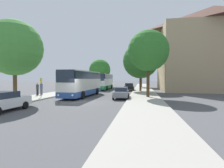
# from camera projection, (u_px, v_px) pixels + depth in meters

# --- Properties ---
(ground_plane) EXTENTS (300.00, 300.00, 0.00)m
(ground_plane) POSITION_uv_depth(u_px,v_px,m) (80.00, 102.00, 18.89)
(ground_plane) COLOR #4C4C4F
(ground_plane) RESTS_ON ground
(sidewalk_left) EXTENTS (4.00, 120.00, 0.15)m
(sidewalk_left) POSITION_uv_depth(u_px,v_px,m) (21.00, 100.00, 20.05)
(sidewalk_left) COLOR #A39E93
(sidewalk_left) RESTS_ON ground_plane
(sidewalk_right) EXTENTS (4.00, 120.00, 0.15)m
(sidewalk_right) POSITION_uv_depth(u_px,v_px,m) (145.00, 103.00, 17.73)
(sidewalk_right) COLOR #A39E93
(sidewalk_right) RESTS_ON ground_plane
(building_right_background) EXTENTS (20.75, 15.29, 17.33)m
(building_right_background) POSITION_uv_depth(u_px,v_px,m) (213.00, 48.00, 35.65)
(building_right_background) COLOR tan
(building_right_background) RESTS_ON ground_plane
(bus_front) EXTENTS (2.92, 11.09, 3.57)m
(bus_front) POSITION_uv_depth(u_px,v_px,m) (82.00, 83.00, 24.90)
(bus_front) COLOR #2D519E
(bus_front) RESTS_ON ground_plane
(bus_middle) EXTENTS (2.85, 11.10, 3.54)m
(bus_middle) POSITION_uv_depth(u_px,v_px,m) (104.00, 81.00, 40.27)
(bus_middle) COLOR #238942
(bus_middle) RESTS_ON ground_plane
(parked_car_left_curb) EXTENTS (2.08, 4.58, 1.54)m
(parked_car_left_curb) POSITION_uv_depth(u_px,v_px,m) (2.00, 101.00, 13.39)
(parked_car_left_curb) COLOR silver
(parked_car_left_curb) RESTS_ON ground_plane
(parked_car_right_near) EXTENTS (2.09, 4.25, 1.45)m
(parked_car_right_near) POSITION_uv_depth(u_px,v_px,m) (121.00, 93.00, 22.06)
(parked_car_right_near) COLOR slate
(parked_car_right_near) RESTS_ON ground_plane
(parked_car_right_far) EXTENTS (2.21, 4.50, 1.57)m
(parked_car_right_far) POSITION_uv_depth(u_px,v_px,m) (129.00, 87.00, 36.33)
(parked_car_right_far) COLOR black
(parked_car_right_far) RESTS_ON ground_plane
(bus_stop_sign) EXTENTS (0.08, 0.45, 2.48)m
(bus_stop_sign) POSITION_uv_depth(u_px,v_px,m) (41.00, 85.00, 22.62)
(bus_stop_sign) COLOR gray
(bus_stop_sign) RESTS_ON sidewalk_left
(pedestrian_waiting_near) EXTENTS (0.36, 0.36, 1.76)m
(pedestrian_waiting_near) POSITION_uv_depth(u_px,v_px,m) (37.00, 89.00, 24.91)
(pedestrian_waiting_near) COLOR #23232D
(pedestrian_waiting_near) RESTS_ON sidewalk_left
(pedestrian_waiting_far) EXTENTS (0.36, 0.36, 1.87)m
(pedestrian_waiting_far) POSITION_uv_depth(u_px,v_px,m) (41.00, 88.00, 25.58)
(pedestrian_waiting_far) COLOR #23232D
(pedestrian_waiting_far) RESTS_ON sidewalk_left
(tree_left_near) EXTENTS (5.78, 5.78, 8.48)m
(tree_left_near) POSITION_uv_depth(u_px,v_px,m) (14.00, 48.00, 18.18)
(tree_left_near) COLOR #513D23
(tree_left_near) RESTS_ON sidewalk_left
(tree_left_far) EXTENTS (6.51, 6.51, 8.26)m
(tree_left_far) POSITION_uv_depth(u_px,v_px,m) (100.00, 70.00, 53.59)
(tree_left_far) COLOR #47331E
(tree_left_far) RESTS_ON sidewalk_left
(tree_right_near) EXTENTS (6.39, 6.39, 9.93)m
(tree_right_near) POSITION_uv_depth(u_px,v_px,m) (141.00, 63.00, 49.29)
(tree_right_near) COLOR brown
(tree_right_near) RESTS_ON sidewalk_right
(tree_right_mid) EXTENTS (6.69, 6.69, 9.09)m
(tree_right_mid) POSITION_uv_depth(u_px,v_px,m) (141.00, 61.00, 32.99)
(tree_right_mid) COLOR #47331E
(tree_right_mid) RESTS_ON sidewalk_right
(tree_right_far) EXTENTS (5.33, 5.33, 8.69)m
(tree_right_far) POSITION_uv_depth(u_px,v_px,m) (148.00, 51.00, 22.66)
(tree_right_far) COLOR #47331E
(tree_right_far) RESTS_ON sidewalk_right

